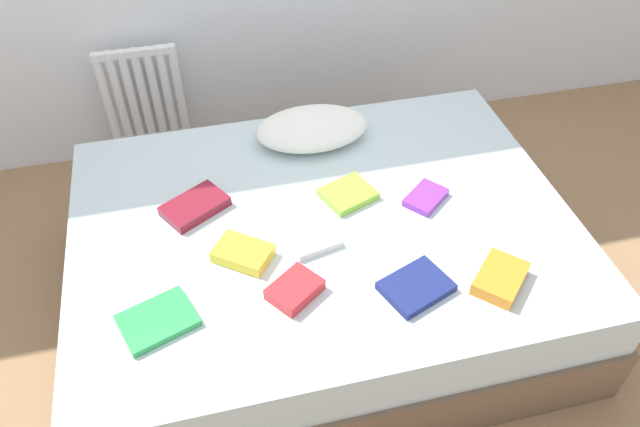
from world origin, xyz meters
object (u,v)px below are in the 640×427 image
Objects in this scene: textbook_navy at (416,287)px; textbook_lime at (348,194)px; radiator at (144,97)px; textbook_yellow at (243,253)px; textbook_maroon at (195,206)px; textbook_purple at (426,197)px; textbook_green at (158,320)px; textbook_orange at (500,278)px; textbook_white at (313,240)px; textbook_red at (295,290)px; pillow at (312,128)px; bed at (323,261)px.

textbook_navy is 0.54m from textbook_lime.
radiator is 1.37m from textbook_lime.
textbook_yellow is 1.01× the size of textbook_lime.
textbook_purple is (0.92, -0.16, -0.01)m from textbook_maroon.
textbook_orange is at bearing -25.08° from textbook_green.
textbook_white is at bearing -153.11° from textbook_lime.
textbook_navy reaches higher than textbook_green.
textbook_red is 0.26m from textbook_white.
textbook_white is at bearing -102.70° from pillow.
textbook_maroon is at bearing 52.10° from textbook_green.
textbook_lime is at bearing 10.40° from textbook_green.
textbook_yellow reaches higher than textbook_maroon.
textbook_maroon is (-1.02, 0.64, -0.01)m from textbook_orange.
textbook_lime is (0.80, -1.10, 0.11)m from radiator.
textbook_white is (-0.30, 0.31, -0.00)m from textbook_navy.
textbook_orange is at bearing -65.14° from pillow.
textbook_navy is at bearing -46.68° from textbook_red.
textbook_purple is at bearing -47.17° from radiator.
textbook_lime is (0.47, 0.23, -0.01)m from textbook_yellow.
pillow is 0.90m from textbook_red.
bed is at bearing 26.05° from textbook_red.
textbook_white is at bearing -119.57° from bed.
textbook_yellow is at bearing -94.32° from textbook_maroon.
textbook_purple is at bearing -40.68° from textbook_maroon.
pillow is at bearing 30.21° from textbook_green.
textbook_yellow is 0.81× the size of textbook_maroon.
textbook_lime is 1.14× the size of textbook_red.
radiator is at bearing 137.54° from pillow.
textbook_orange is at bearing -117.70° from textbook_purple.
textbook_orange is 0.87× the size of textbook_green.
textbook_red is at bearing -18.21° from textbook_green.
pillow is at bearing -42.46° from radiator.
pillow is at bearing 37.45° from textbook_red.
textbook_navy is 0.93× the size of textbook_maroon.
radiator is 2.75× the size of textbook_yellow.
textbook_orange is at bearing 15.62° from textbook_yellow.
bed is at bearing 141.42° from textbook_purple.
textbook_maroon is 1.03× the size of textbook_green.
textbook_maroon reaches higher than bed.
textbook_maroon is at bearing 119.29° from textbook_navy.
textbook_orange is at bearing -54.17° from radiator.
radiator is 2.06m from textbook_orange.
textbook_maroon is at bearing -79.60° from radiator.
textbook_purple reaches higher than textbook_green.
pillow is 0.66m from textbook_maroon.
textbook_white is (-0.20, -0.22, -0.00)m from textbook_lime.
textbook_maroon is 0.55m from textbook_green.
pillow is 1.08m from textbook_orange.
textbook_lime is (0.05, -0.41, -0.05)m from pillow.
textbook_lime reaches higher than textbook_green.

